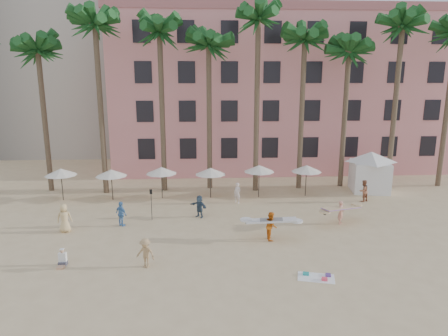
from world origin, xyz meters
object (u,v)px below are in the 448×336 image
cabana (370,168)px  carrier_white (271,225)px  pink_hotel (278,93)px  carrier_yellow (341,211)px

cabana → carrier_white: cabana is taller
pink_hotel → carrier_yellow: (0.70, -20.05, -7.06)m
carrier_yellow → carrier_white: bearing=-155.3°
pink_hotel → carrier_white: size_ratio=11.12×
carrier_yellow → pink_hotel: bearing=92.0°
cabana → carrier_yellow: 9.41m
pink_hotel → cabana: 14.88m
carrier_yellow → carrier_white: (-5.22, -2.39, 0.01)m
pink_hotel → cabana: size_ratio=6.75×
pink_hotel → carrier_white: pink_hotel is taller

